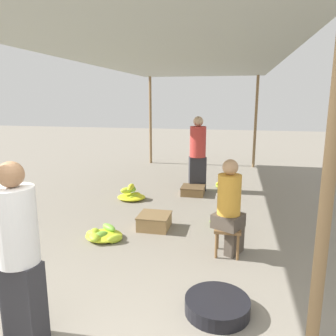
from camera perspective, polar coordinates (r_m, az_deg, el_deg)
name	(u,v)px	position (r m, az deg, el deg)	size (l,w,h in m)	color
canopy_post_front_right	(325,217)	(2.20, 25.63, -7.65)	(0.08, 0.08, 2.67)	olive
canopy_post_back_left	(150,121)	(10.31, -3.07, 8.20)	(0.08, 0.08, 2.67)	olive
canopy_post_back_right	(256,122)	(9.98, 15.01, 7.68)	(0.08, 0.08, 2.67)	olive
canopy_tarp	(179,60)	(6.10, 1.95, 18.27)	(3.58, 8.33, 0.04)	#9EA399
vendor_foreground	(19,252)	(2.98, -24.57, -13.24)	(0.39, 0.39, 1.56)	#2D2D33
stool	(228,232)	(4.44, 10.35, -10.95)	(0.34, 0.34, 0.38)	brown
vendor_seated	(230,206)	(4.32, 10.75, -6.60)	(0.46, 0.46, 1.28)	#4C4238
basin_black	(217,306)	(3.45, 8.57, -22.61)	(0.63, 0.63, 0.14)	black
banana_pile_left_0	(102,235)	(4.99, -11.35, -11.38)	(0.63, 0.57, 0.17)	#B8CE2B
banana_pile_left_1	(131,194)	(6.73, -6.41, -4.57)	(0.57, 0.50, 0.33)	yellow
banana_pile_right_0	(224,220)	(5.46, 9.66, -8.92)	(0.44, 0.50, 0.21)	#95C031
banana_pile_right_1	(224,185)	(7.64, 9.77, -2.87)	(0.48, 0.47, 0.24)	#97C131
crate_near	(193,190)	(7.06, 4.38, -3.90)	(0.49, 0.49, 0.18)	brown
crate_mid	(154,221)	(5.27, -2.39, -9.25)	(0.49, 0.49, 0.23)	#9E7A4C
shopper_walking_mid	(198,153)	(7.21, 5.20, 2.66)	(0.43, 0.43, 1.65)	#2D2D33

